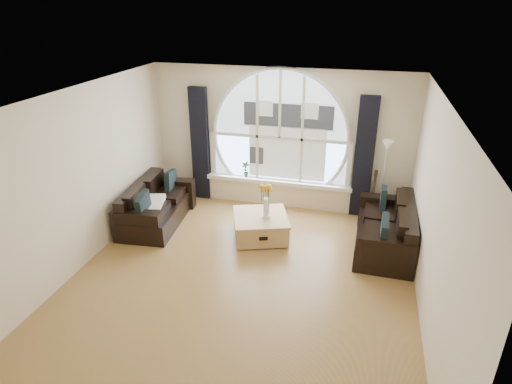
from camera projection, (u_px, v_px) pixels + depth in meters
name	position (u px, v px, depth m)	size (l,w,h in m)	color
ground	(241.00, 280.00, 6.40)	(5.00, 5.50, 0.01)	brown
ceiling	(238.00, 99.00, 5.28)	(5.00, 5.50, 0.01)	silver
wall_back	(280.00, 139.00, 8.26)	(5.00, 0.01, 2.70)	beige
wall_front	(142.00, 341.00, 3.41)	(5.00, 0.01, 2.70)	beige
wall_left	(79.00, 181.00, 6.41)	(0.01, 5.50, 2.70)	beige
wall_right	(435.00, 220.00, 5.27)	(0.01, 5.50, 2.70)	beige
attic_slope	(422.00, 140.00, 4.93)	(0.92, 5.50, 0.72)	silver
arched_window	(280.00, 126.00, 8.12)	(2.60, 0.06, 2.15)	silver
window_sill	(278.00, 181.00, 8.52)	(2.90, 0.22, 0.08)	white
window_frame	(280.00, 126.00, 8.10)	(2.76, 0.08, 2.15)	white
neighbor_house	(287.00, 133.00, 8.13)	(1.70, 0.02, 1.50)	silver
curtain_left	(200.00, 145.00, 8.60)	(0.35, 0.12, 2.30)	black
curtain_right	(364.00, 158.00, 7.88)	(0.35, 0.12, 2.30)	black
sofa_left	(157.00, 203.00, 7.88)	(0.85, 1.69, 0.75)	black
sofa_right	(385.00, 227.00, 7.08)	(0.88, 1.75, 0.78)	black
coffee_chest	(261.00, 225.00, 7.47)	(0.91, 0.91, 0.45)	tan
throw_blanket	(148.00, 204.00, 7.63)	(0.55, 0.55, 0.10)	silver
vase_flowers	(266.00, 196.00, 7.21)	(0.24, 0.24, 0.70)	white
floor_lamp	(383.00, 184.00, 7.69)	(0.24, 0.24, 1.60)	#B2B2B2
guitar	(373.00, 195.00, 7.91)	(0.36, 0.24, 1.06)	#9A6532
potted_plant	(246.00, 169.00, 8.59)	(0.16, 0.11, 0.31)	#1E6023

